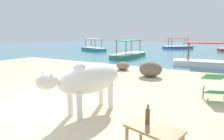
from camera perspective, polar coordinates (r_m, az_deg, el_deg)
sand_beach at (r=4.56m, az=-23.92°, el=-12.14°), size 18.00×14.00×0.04m
water_surface at (r=24.69m, az=22.42°, el=5.71°), size 60.00×36.00×0.03m
cow at (r=4.07m, az=-6.92°, el=-2.69°), size 0.94×2.02×1.13m
low_bench_table at (r=2.88m, az=12.35°, el=-17.42°), size 0.84×0.60×0.39m
bottle at (r=2.90m, az=10.53°, el=-13.24°), size 0.07×0.07×0.30m
deck_chair_near at (r=5.61m, az=28.36°, el=-4.01°), size 0.76×0.90×0.68m
shore_rock_large at (r=7.81m, az=11.35°, el=0.20°), size 1.05×0.93×0.60m
shore_rock_small at (r=9.23m, az=3.27°, el=1.28°), size 0.92×0.94×0.39m
boat_teal at (r=20.95m, az=-5.59°, el=6.54°), size 3.82×2.58×1.29m
boat_white at (r=11.40m, az=27.08°, el=2.18°), size 3.79×1.59×1.29m
boat_blue at (r=25.12m, az=18.98°, el=6.67°), size 3.45×3.37×1.29m
boat_green at (r=14.49m, az=5.00°, el=4.82°), size 1.41×3.74×1.29m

